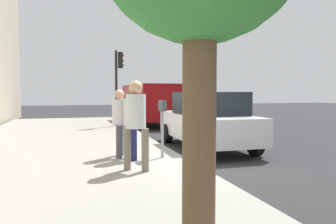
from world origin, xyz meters
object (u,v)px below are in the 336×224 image
(pedestrian_at_meter, at_px, (132,117))
(parked_sedan_near, at_px, (207,120))
(pedestrian_bystander, at_px, (136,117))
(parking_officer, at_px, (119,118))
(parking_meter, at_px, (162,117))
(parked_van_far, at_px, (150,102))
(traffic_signal, at_px, (118,75))

(pedestrian_at_meter, relative_size, parked_sedan_near, 0.39)
(pedestrian_bystander, bearing_deg, parking_officer, 39.07)
(parking_meter, relative_size, pedestrian_bystander, 0.76)
(parking_meter, xyz_separation_m, pedestrian_bystander, (-1.13, 0.88, 0.08))
(pedestrian_at_meter, bearing_deg, parking_meter, -6.36)
(pedestrian_bystander, height_order, parked_sedan_near, pedestrian_bystander)
(parking_officer, distance_m, parked_sedan_near, 3.14)
(parking_officer, height_order, parked_van_far, parked_van_far)
(parking_meter, height_order, pedestrian_bystander, pedestrian_bystander)
(parking_meter, height_order, pedestrian_at_meter, pedestrian_at_meter)
(parking_officer, relative_size, traffic_signal, 0.47)
(parking_officer, bearing_deg, parked_van_far, 84.85)
(parked_sedan_near, xyz_separation_m, parked_van_far, (7.63, -0.00, 0.36))
(parked_sedan_near, bearing_deg, pedestrian_at_meter, 120.71)
(parking_meter, bearing_deg, traffic_signal, -0.21)
(parking_officer, bearing_deg, traffic_signal, 95.12)
(parking_officer, distance_m, parked_van_far, 9.29)
(pedestrian_bystander, bearing_deg, pedestrian_at_meter, 28.78)
(pedestrian_at_meter, relative_size, traffic_signal, 0.48)
(parking_officer, xyz_separation_m, parked_van_far, (8.83, -2.89, 0.13))
(parking_meter, distance_m, parking_officer, 1.07)
(pedestrian_at_meter, relative_size, pedestrian_bystander, 0.93)
(parking_meter, xyz_separation_m, traffic_signal, (7.81, -0.03, 1.41))
(parked_sedan_near, xyz_separation_m, traffic_signal, (6.20, 1.87, 1.68))
(pedestrian_bystander, xyz_separation_m, traffic_signal, (8.93, -0.90, 1.32))
(traffic_signal, bearing_deg, pedestrian_bystander, 174.22)
(pedestrian_bystander, distance_m, parked_van_far, 10.72)
(pedestrian_at_meter, distance_m, parking_officer, 0.44)
(pedestrian_at_meter, xyz_separation_m, parked_sedan_near, (1.58, -2.65, -0.26))
(pedestrian_at_meter, xyz_separation_m, traffic_signal, (7.78, -0.78, 1.42))
(parked_sedan_near, bearing_deg, parking_officer, 112.58)
(pedestrian_at_meter, distance_m, parked_van_far, 9.58)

